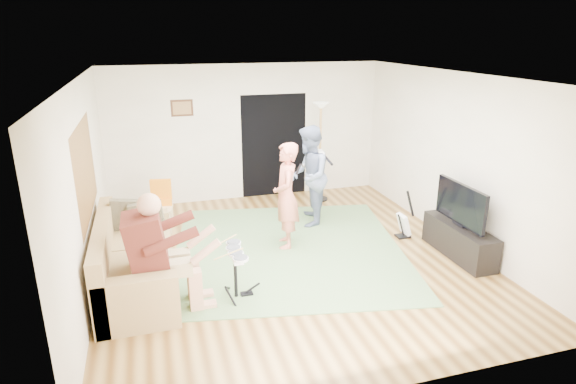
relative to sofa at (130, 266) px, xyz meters
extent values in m
plane|color=brown|center=(2.30, 0.25, -0.31)|extent=(6.00, 6.00, 0.00)
plane|color=white|center=(2.30, 0.25, 2.39)|extent=(6.00, 6.00, 0.00)
plane|color=brown|center=(-0.44, 0.45, 1.24)|extent=(0.00, 2.05, 2.05)
plane|color=black|center=(2.85, 3.24, 0.74)|extent=(2.10, 0.00, 2.10)
cube|color=#3F2314|center=(1.05, 3.24, 1.59)|extent=(0.42, 0.03, 0.32)
cube|color=#597E4D|center=(2.36, 0.53, -0.30)|extent=(4.16, 4.34, 0.02)
cube|color=#A48452|center=(0.10, 0.00, -0.08)|extent=(0.94, 1.88, 0.46)
cube|color=#A48452|center=(-0.29, 0.00, 0.16)|extent=(0.18, 2.32, 0.94)
cube|color=#A48452|center=(0.10, 1.05, 0.02)|extent=(0.94, 0.22, 0.66)
cube|color=#A48452|center=(0.10, -1.05, 0.02)|extent=(0.94, 0.22, 0.66)
cube|color=#592119|center=(0.25, -0.65, 0.60)|extent=(0.42, 0.55, 0.70)
sphere|color=tan|center=(0.33, -0.65, 1.06)|extent=(0.28, 0.28, 0.28)
cylinder|color=black|center=(1.30, -0.65, 0.01)|extent=(0.04, 0.04, 0.61)
cube|color=white|center=(1.30, -0.65, 0.31)|extent=(0.12, 0.61, 0.04)
imported|color=#E17562|center=(2.37, 0.69, 0.53)|extent=(0.52, 0.68, 1.69)
imported|color=slate|center=(3.02, 1.49, 0.57)|extent=(0.92, 1.04, 1.77)
cube|color=black|center=(4.34, 0.46, -0.30)|extent=(0.22, 0.18, 0.03)
cube|color=white|center=(4.34, 0.46, -0.08)|extent=(0.17, 0.26, 0.35)
cylinder|color=black|center=(4.43, 0.46, 0.27)|extent=(0.18, 0.04, 0.45)
cylinder|color=black|center=(3.64, 2.65, -0.30)|extent=(0.35, 0.35, 0.03)
cylinder|color=tan|center=(3.64, 2.65, 0.65)|extent=(0.05, 0.05, 1.88)
cone|color=white|center=(3.64, 2.65, 1.61)|extent=(0.31, 0.31, 0.13)
cube|color=beige|center=(0.49, 1.89, 0.09)|extent=(0.43, 0.43, 0.04)
cube|color=orange|center=(0.49, 2.06, 0.38)|extent=(0.36, 0.13, 0.37)
cube|color=black|center=(4.80, -0.40, -0.06)|extent=(0.40, 1.40, 0.50)
cube|color=black|center=(4.75, -0.40, 0.54)|extent=(0.06, 1.12, 0.60)
camera|label=1|loc=(0.39, -6.11, 2.96)|focal=30.00mm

